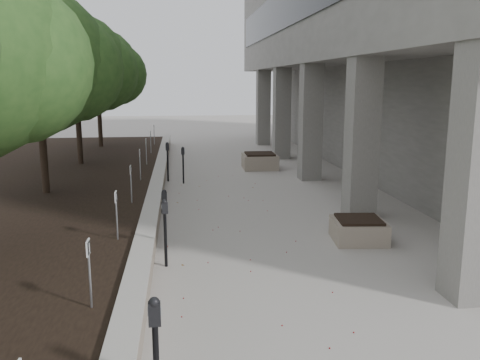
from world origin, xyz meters
TOP-DOWN VIEW (x-y plane):
  - ground at (0.00, 0.00)m, footprint 90.00×90.00m
  - retaining_wall at (-1.82, 9.00)m, footprint 0.39×26.00m
  - planting_bed at (-5.50, 9.00)m, footprint 7.00×26.00m
  - crabapple_tree_3 at (-4.80, 8.00)m, footprint 4.60×4.00m
  - crabapple_tree_4 at (-4.80, 13.00)m, footprint 4.60×4.00m
  - crabapple_tree_5 at (-4.80, 18.00)m, footprint 4.60×4.00m
  - parking_sign_2 at (-2.35, 0.50)m, footprint 0.04×0.22m
  - parking_sign_3 at (-2.35, 3.50)m, footprint 0.04×0.22m
  - parking_sign_4 at (-2.35, 6.50)m, footprint 0.04×0.22m
  - parking_sign_5 at (-2.35, 9.50)m, footprint 0.04×0.22m
  - parking_sign_6 at (-2.35, 12.50)m, footprint 0.04×0.22m
  - parking_sign_7 at (-2.35, 15.50)m, footprint 0.04×0.22m
  - parking_sign_8 at (-2.35, 18.50)m, footprint 0.04×0.22m
  - parking_meter_2 at (-1.42, 2.99)m, footprint 0.15×0.12m
  - parking_meter_3 at (-1.45, 4.00)m, footprint 0.13×0.09m
  - parking_meter_4 at (-1.02, 10.76)m, footprint 0.13×0.10m
  - parking_meter_5 at (-1.55, 11.23)m, footprint 0.14×0.10m
  - planter_front at (2.70, 4.05)m, footprint 1.20×1.20m
  - planter_back at (2.01, 13.40)m, footprint 1.35×1.35m
  - berry_scatter at (-0.10, 5.00)m, footprint 3.30×14.10m

SIDE VIEW (x-z plane):
  - ground at x=0.00m, z-range 0.00..0.00m
  - berry_scatter at x=-0.10m, z-range 0.00..0.02m
  - planting_bed at x=-5.50m, z-range 0.00..0.40m
  - retaining_wall at x=-1.82m, z-range 0.00..0.50m
  - planter_front at x=2.70m, z-range 0.00..0.51m
  - planter_back at x=2.01m, z-range 0.00..0.62m
  - parking_meter_4 at x=-1.02m, z-range 0.00..1.26m
  - parking_meter_3 at x=-1.45m, z-range 0.00..1.26m
  - parking_meter_2 at x=-1.42m, z-range 0.00..1.29m
  - parking_meter_5 at x=-1.55m, z-range 0.00..1.36m
  - parking_sign_2 at x=-2.35m, z-range 0.40..1.36m
  - parking_sign_3 at x=-2.35m, z-range 0.40..1.36m
  - parking_sign_4 at x=-2.35m, z-range 0.40..1.36m
  - parking_sign_5 at x=-2.35m, z-range 0.40..1.36m
  - parking_sign_6 at x=-2.35m, z-range 0.40..1.36m
  - parking_sign_7 at x=-2.35m, z-range 0.40..1.36m
  - parking_sign_8 at x=-2.35m, z-range 0.40..1.36m
  - crabapple_tree_3 at x=-4.80m, z-range 0.40..5.84m
  - crabapple_tree_4 at x=-4.80m, z-range 0.40..5.84m
  - crabapple_tree_5 at x=-4.80m, z-range 0.40..5.84m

